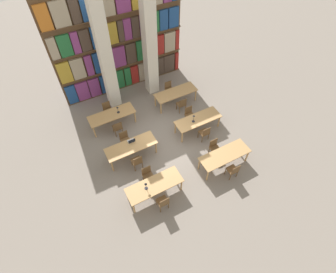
{
  "coord_description": "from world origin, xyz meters",
  "views": [
    {
      "loc": [
        -3.57,
        -6.84,
        9.86
      ],
      "look_at": [
        0.0,
        -0.22,
        0.69
      ],
      "focal_mm": 28.0,
      "sensor_mm": 36.0,
      "label": 1
    }
  ],
  "objects_px": {
    "reading_table_0": "(154,186)",
    "chair_4": "(137,161)",
    "chair_6": "(205,133)",
    "chair_8": "(118,128)",
    "chair_2": "(233,170)",
    "laptop": "(131,141)",
    "reading_table_2": "(131,147)",
    "chair_10": "(182,104)",
    "pillar_left": "(105,54)",
    "desk_lamp_2": "(118,109)",
    "chair_7": "(189,114)",
    "pillar_center": "(149,41)",
    "chair_9": "(108,110)",
    "chair_11": "(169,89)",
    "chair_3": "(214,147)",
    "reading_table_4": "(112,115)",
    "desk_lamp_1": "(194,117)",
    "reading_table_1": "(225,156)",
    "chair_1": "(148,175)",
    "reading_table_5": "(176,93)",
    "chair_0": "(163,202)",
    "reading_table_3": "(198,120)",
    "desk_lamp_0": "(146,185)",
    "chair_5": "(125,139)"
  },
  "relations": [
    {
      "from": "reading_table_1",
      "to": "reading_table_5",
      "type": "bearing_deg",
      "value": 88.46
    },
    {
      "from": "chair_6",
      "to": "chair_9",
      "type": "bearing_deg",
      "value": 133.76
    },
    {
      "from": "pillar_center",
      "to": "chair_4",
      "type": "bearing_deg",
      "value": -122.99
    },
    {
      "from": "chair_10",
      "to": "chair_4",
      "type": "bearing_deg",
      "value": -148.26
    },
    {
      "from": "chair_2",
      "to": "reading_table_3",
      "type": "height_order",
      "value": "chair_2"
    },
    {
      "from": "pillar_center",
      "to": "laptop",
      "type": "relative_size",
      "value": 18.75
    },
    {
      "from": "chair_4",
      "to": "desk_lamp_1",
      "type": "bearing_deg",
      "value": 11.09
    },
    {
      "from": "chair_1",
      "to": "chair_4",
      "type": "bearing_deg",
      "value": -82.31
    },
    {
      "from": "chair_3",
      "to": "chair_6",
      "type": "relative_size",
      "value": 1.0
    },
    {
      "from": "chair_2",
      "to": "desk_lamp_2",
      "type": "distance_m",
      "value": 6.05
    },
    {
      "from": "chair_9",
      "to": "chair_11",
      "type": "height_order",
      "value": "same"
    },
    {
      "from": "reading_table_5",
      "to": "chair_10",
      "type": "distance_m",
      "value": 0.72
    },
    {
      "from": "reading_table_1",
      "to": "chair_1",
      "type": "bearing_deg",
      "value": 166.03
    },
    {
      "from": "chair_2",
      "to": "chair_6",
      "type": "bearing_deg",
      "value": 87.93
    },
    {
      "from": "pillar_left",
      "to": "reading_table_4",
      "type": "xyz_separation_m",
      "value": [
        -0.64,
        -1.53,
        -2.32
      ]
    },
    {
      "from": "chair_7",
      "to": "chair_8",
      "type": "xyz_separation_m",
      "value": [
        -3.47,
        0.87,
        0.0
      ]
    },
    {
      "from": "reading_table_0",
      "to": "chair_4",
      "type": "height_order",
      "value": "chair_4"
    },
    {
      "from": "chair_2",
      "to": "desk_lamp_1",
      "type": "xyz_separation_m",
      "value": [
        -0.16,
        2.95,
        0.57
      ]
    },
    {
      "from": "laptop",
      "to": "reading_table_5",
      "type": "bearing_deg",
      "value": -149.94
    },
    {
      "from": "chair_4",
      "to": "laptop",
      "type": "bearing_deg",
      "value": 80.22
    },
    {
      "from": "chair_0",
      "to": "reading_table_1",
      "type": "bearing_deg",
      "value": 9.8
    },
    {
      "from": "pillar_left",
      "to": "chair_4",
      "type": "relative_size",
      "value": 6.73
    },
    {
      "from": "reading_table_0",
      "to": "chair_9",
      "type": "distance_m",
      "value": 5.11
    },
    {
      "from": "reading_table_0",
      "to": "chair_3",
      "type": "distance_m",
      "value": 3.33
    },
    {
      "from": "reading_table_0",
      "to": "chair_8",
      "type": "bearing_deg",
      "value": 91.75
    },
    {
      "from": "chair_2",
      "to": "chair_6",
      "type": "distance_m",
      "value": 2.29
    },
    {
      "from": "chair_5",
      "to": "chair_8",
      "type": "height_order",
      "value": "same"
    },
    {
      "from": "desk_lamp_2",
      "to": "chair_11",
      "type": "height_order",
      "value": "desk_lamp_2"
    },
    {
      "from": "chair_0",
      "to": "chair_1",
      "type": "bearing_deg",
      "value": 90.0
    },
    {
      "from": "reading_table_5",
      "to": "chair_4",
      "type": "bearing_deg",
      "value": -140.99
    },
    {
      "from": "desk_lamp_2",
      "to": "chair_8",
      "type": "bearing_deg",
      "value": -117.31
    },
    {
      "from": "pillar_center",
      "to": "chair_8",
      "type": "bearing_deg",
      "value": -142.64
    },
    {
      "from": "chair_3",
      "to": "chair_10",
      "type": "distance_m",
      "value": 3.1
    },
    {
      "from": "pillar_center",
      "to": "chair_10",
      "type": "xyz_separation_m",
      "value": [
        0.59,
        -2.29,
        -2.51
      ]
    },
    {
      "from": "chair_4",
      "to": "chair_8",
      "type": "relative_size",
      "value": 1.0
    },
    {
      "from": "chair_6",
      "to": "desk_lamp_0",
      "type": "bearing_deg",
      "value": -158.38
    },
    {
      "from": "reading_table_2",
      "to": "chair_7",
      "type": "bearing_deg",
      "value": 10.88
    },
    {
      "from": "chair_8",
      "to": "chair_10",
      "type": "distance_m",
      "value": 3.5
    },
    {
      "from": "chair_11",
      "to": "pillar_left",
      "type": "bearing_deg",
      "value": -17.63
    },
    {
      "from": "chair_3",
      "to": "chair_9",
      "type": "xyz_separation_m",
      "value": [
        -3.39,
        4.54,
        0.0
      ]
    },
    {
      "from": "pillar_center",
      "to": "chair_3",
      "type": "height_order",
      "value": "pillar_center"
    },
    {
      "from": "chair_6",
      "to": "desk_lamp_2",
      "type": "distance_m",
      "value": 4.31
    },
    {
      "from": "reading_table_2",
      "to": "chair_10",
      "type": "distance_m",
      "value": 3.74
    },
    {
      "from": "chair_4",
      "to": "chair_9",
      "type": "height_order",
      "value": "same"
    },
    {
      "from": "chair_4",
      "to": "chair_9",
      "type": "xyz_separation_m",
      "value": [
        -0.03,
        3.59,
        0.0
      ]
    },
    {
      "from": "chair_9",
      "to": "chair_3",
      "type": "bearing_deg",
      "value": 126.75
    },
    {
      "from": "chair_6",
      "to": "chair_8",
      "type": "distance_m",
      "value": 4.14
    },
    {
      "from": "laptop",
      "to": "desk_lamp_2",
      "type": "distance_m",
      "value": 1.99
    },
    {
      "from": "reading_table_1",
      "to": "reading_table_4",
      "type": "distance_m",
      "value": 5.68
    },
    {
      "from": "pillar_center",
      "to": "chair_6",
      "type": "bearing_deg",
      "value": -82.77
    }
  ]
}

